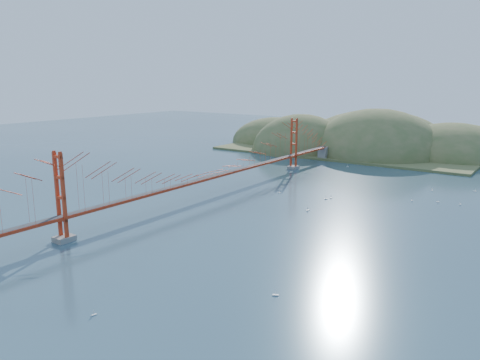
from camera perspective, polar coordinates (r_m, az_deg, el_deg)
The scene contains 15 objects.
ground at distance 84.01m, azimuth -3.51°, elevation -1.82°, with size 320.00×320.00×0.00m, color #2D495A.
bridge at distance 82.72m, azimuth -3.50°, elevation 2.92°, with size 2.20×94.40×12.00m.
far_headlands at distance 142.11m, azimuth 14.88°, elevation 3.61°, with size 84.00×58.00×25.00m.
sailboat_7 at distance 85.62m, azimuth 22.98°, elevation -2.43°, with size 0.50×0.47×0.56m.
sailboat_8 at distance 96.48m, azimuth 26.72°, elevation -1.19°, with size 0.55×0.52×0.61m.
sailboat_10 at distance 44.74m, azimuth -17.37°, elevation -15.32°, with size 0.44×0.50×0.57m.
sailboat_15 at distance 94.07m, azimuth 22.38°, elevation -1.11°, with size 0.44×0.52×0.61m.
sailboat_4 at distance 85.52m, azimuth 25.26°, elevation -2.65°, with size 0.46×0.50×0.56m.
sailboat_12 at distance 113.28m, azimuth 12.99°, elevation 1.65°, with size 0.53×0.49×0.59m.
sailboat_1 at distance 85.12m, azimuth 20.21°, elevation -2.29°, with size 0.53×0.53×0.56m.
sailboat_14 at distance 82.23m, azimuth 10.43°, elevation -2.20°, with size 0.68×0.68×0.71m.
sailboat_3 at distance 85.56m, azimuth 4.86°, elevation -1.47°, with size 0.64×0.64×0.67m.
sailboat_13 at distance 46.36m, azimuth 4.37°, elevation -13.71°, with size 0.65×0.65×0.72m.
sailboat_16 at distance 82.99m, azimuth 11.02°, elevation -2.10°, with size 0.61×0.61×0.67m.
sailboat_0 at distance 74.66m, azimuth 8.26°, elevation -3.61°, with size 0.63×0.63×0.71m.
Camera 1 is at (51.37, -63.24, 20.46)m, focal length 35.00 mm.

